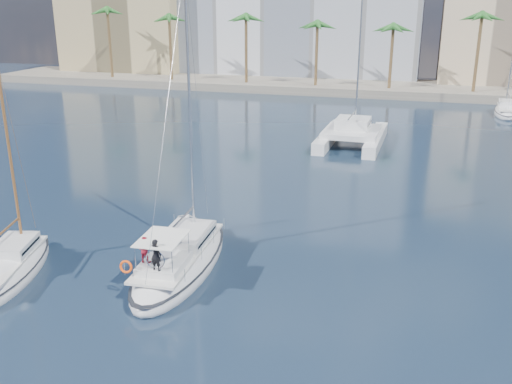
% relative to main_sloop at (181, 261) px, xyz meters
% --- Properties ---
extents(ground, '(160.00, 160.00, 0.00)m').
position_rel_main_sloop_xyz_m(ground, '(1.28, 3.26, -0.50)').
color(ground, black).
rests_on(ground, ground).
extents(quay, '(120.00, 14.00, 1.20)m').
position_rel_main_sloop_xyz_m(quay, '(1.28, 64.26, 0.10)').
color(quay, gray).
rests_on(quay, ground).
extents(building_tan_left, '(22.00, 14.00, 22.00)m').
position_rel_main_sloop_xyz_m(building_tan_left, '(-40.72, 72.26, 10.50)').
color(building_tan_left, tan).
rests_on(building_tan_left, ground).
extents(building_beige, '(20.00, 14.00, 20.00)m').
position_rel_main_sloop_xyz_m(building_beige, '(23.28, 73.26, 9.50)').
color(building_beige, beige).
rests_on(building_beige, ground).
extents(palm_left, '(3.60, 3.60, 12.30)m').
position_rel_main_sloop_xyz_m(palm_left, '(-32.72, 60.26, 9.78)').
color(palm_left, brown).
rests_on(palm_left, ground).
extents(palm_centre, '(3.60, 3.60, 12.30)m').
position_rel_main_sloop_xyz_m(palm_centre, '(1.28, 60.26, 9.78)').
color(palm_centre, brown).
rests_on(palm_centre, ground).
extents(main_sloop, '(3.97, 10.77, 15.74)m').
position_rel_main_sloop_xyz_m(main_sloop, '(0.00, 0.00, 0.00)').
color(main_sloop, silver).
rests_on(main_sloop, ground).
extents(small_sloop, '(4.59, 8.49, 11.65)m').
position_rel_main_sloop_xyz_m(small_sloop, '(-7.98, -3.09, -0.08)').
color(small_sloop, silver).
rests_on(small_sloop, ground).
extents(catamaran, '(5.96, 11.57, 16.78)m').
position_rel_main_sloop_xyz_m(catamaran, '(5.07, 29.98, 0.63)').
color(catamaran, silver).
rests_on(catamaran, ground).
extents(seagull, '(1.19, 0.51, 0.22)m').
position_rel_main_sloop_xyz_m(seagull, '(-1.51, 4.49, 0.63)').
color(seagull, silver).
rests_on(seagull, ground).
extents(moored_yacht_a, '(3.37, 9.52, 11.90)m').
position_rel_main_sloop_xyz_m(moored_yacht_a, '(21.28, 50.26, -0.50)').
color(moored_yacht_a, silver).
rests_on(moored_yacht_a, ground).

